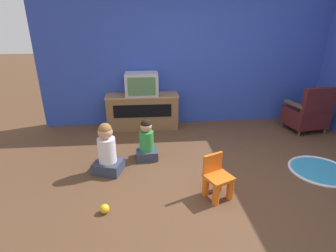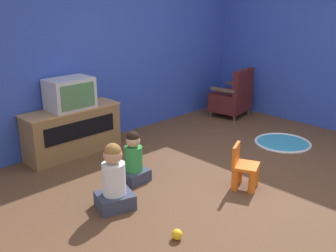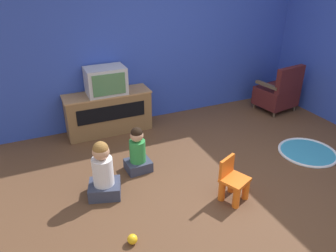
{
  "view_description": "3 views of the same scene",
  "coord_description": "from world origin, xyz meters",
  "px_view_note": "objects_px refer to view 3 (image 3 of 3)",
  "views": [
    {
      "loc": [
        -1.03,
        -2.85,
        1.95
      ],
      "look_at": [
        -0.74,
        0.34,
        0.66
      ],
      "focal_mm": 28.0,
      "sensor_mm": 36.0,
      "label": 1
    },
    {
      "loc": [
        -3.71,
        -2.64,
        2.13
      ],
      "look_at": [
        -0.71,
        0.45,
        0.68
      ],
      "focal_mm": 42.0,
      "sensor_mm": 36.0,
      "label": 2
    },
    {
      "loc": [
        -2.15,
        -2.8,
        2.5
      ],
      "look_at": [
        -0.68,
        0.5,
        0.68
      ],
      "focal_mm": 35.0,
      "sensor_mm": 36.0,
      "label": 3
    }
  ],
  "objects_px": {
    "tv_cabinet": "(108,112)",
    "child_watching_left": "(138,152)",
    "yellow_kid_chair": "(233,183)",
    "child_watching_center": "(103,173)",
    "television": "(106,81)",
    "toy_ball": "(132,239)",
    "black_armchair": "(278,93)"
  },
  "relations": [
    {
      "from": "child_watching_left",
      "to": "child_watching_center",
      "type": "relative_size",
      "value": 0.87
    },
    {
      "from": "television",
      "to": "toy_ball",
      "type": "xyz_separation_m",
      "value": [
        -0.42,
        -2.43,
        -0.82
      ]
    },
    {
      "from": "child_watching_left",
      "to": "child_watching_center",
      "type": "xyz_separation_m",
      "value": [
        -0.53,
        -0.33,
        0.04
      ]
    },
    {
      "from": "black_armchair",
      "to": "child_watching_center",
      "type": "xyz_separation_m",
      "value": [
        -3.54,
        -1.15,
        -0.03
      ]
    },
    {
      "from": "television",
      "to": "yellow_kid_chair",
      "type": "xyz_separation_m",
      "value": [
        0.86,
        -2.24,
        -0.65
      ]
    },
    {
      "from": "television",
      "to": "yellow_kid_chair",
      "type": "relative_size",
      "value": 1.17
    },
    {
      "from": "television",
      "to": "black_armchair",
      "type": "relative_size",
      "value": 0.68
    },
    {
      "from": "black_armchair",
      "to": "yellow_kid_chair",
      "type": "relative_size",
      "value": 1.7
    },
    {
      "from": "television",
      "to": "child_watching_left",
      "type": "distance_m",
      "value": 1.38
    },
    {
      "from": "yellow_kid_chair",
      "to": "black_armchair",
      "type": "bearing_deg",
      "value": 15.64
    },
    {
      "from": "tv_cabinet",
      "to": "toy_ball",
      "type": "height_order",
      "value": "tv_cabinet"
    },
    {
      "from": "yellow_kid_chair",
      "to": "child_watching_center",
      "type": "distance_m",
      "value": 1.5
    },
    {
      "from": "child_watching_left",
      "to": "yellow_kid_chair",
      "type": "bearing_deg",
      "value": -53.4
    },
    {
      "from": "child_watching_left",
      "to": "tv_cabinet",
      "type": "bearing_deg",
      "value": 89.99
    },
    {
      "from": "television",
      "to": "toy_ball",
      "type": "bearing_deg",
      "value": -99.86
    },
    {
      "from": "black_armchair",
      "to": "toy_ball",
      "type": "height_order",
      "value": "black_armchair"
    },
    {
      "from": "yellow_kid_chair",
      "to": "toy_ball",
      "type": "distance_m",
      "value": 1.31
    },
    {
      "from": "tv_cabinet",
      "to": "child_watching_center",
      "type": "height_order",
      "value": "child_watching_center"
    },
    {
      "from": "yellow_kid_chair",
      "to": "child_watching_center",
      "type": "xyz_separation_m",
      "value": [
        -1.35,
        0.67,
        0.1
      ]
    },
    {
      "from": "television",
      "to": "yellow_kid_chair",
      "type": "bearing_deg",
      "value": -68.92
    },
    {
      "from": "black_armchair",
      "to": "tv_cabinet",
      "type": "bearing_deg",
      "value": -16.67
    },
    {
      "from": "child_watching_left",
      "to": "toy_ball",
      "type": "distance_m",
      "value": 1.3
    },
    {
      "from": "yellow_kid_chair",
      "to": "toy_ball",
      "type": "xyz_separation_m",
      "value": [
        -1.29,
        -0.19,
        -0.16
      ]
    },
    {
      "from": "yellow_kid_chair",
      "to": "child_watching_center",
      "type": "relative_size",
      "value": 0.71
    },
    {
      "from": "child_watching_left",
      "to": "child_watching_center",
      "type": "distance_m",
      "value": 0.63
    },
    {
      "from": "yellow_kid_chair",
      "to": "child_watching_left",
      "type": "distance_m",
      "value": 1.29
    },
    {
      "from": "yellow_kid_chair",
      "to": "child_watching_left",
      "type": "bearing_deg",
      "value": 105.08
    },
    {
      "from": "child_watching_center",
      "to": "black_armchair",
      "type": "bearing_deg",
      "value": 34.92
    },
    {
      "from": "tv_cabinet",
      "to": "child_watching_left",
      "type": "relative_size",
      "value": 2.15
    },
    {
      "from": "black_armchair",
      "to": "toy_ball",
      "type": "distance_m",
      "value": 4.03
    },
    {
      "from": "tv_cabinet",
      "to": "television",
      "type": "relative_size",
      "value": 2.26
    },
    {
      "from": "tv_cabinet",
      "to": "yellow_kid_chair",
      "type": "relative_size",
      "value": 2.63
    }
  ]
}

